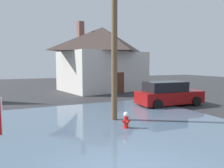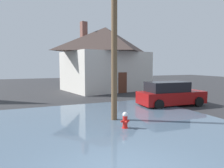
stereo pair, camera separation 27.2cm
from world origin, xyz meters
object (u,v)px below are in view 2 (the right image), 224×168
Objects in this scene: utility_pole at (114,29)px; parked_car at (170,94)px; house at (106,58)px; fire_hydrant at (125,121)px.

parked_car is at bearing 22.52° from utility_pole.
fire_hydrant is at bearing -107.84° from house.
utility_pole is 1.87× the size of parked_car.
utility_pole is 0.86× the size of house.
house is at bearing 72.16° from fire_hydrant.
utility_pole reaches higher than fire_hydrant.
utility_pole is 6.48m from parked_car.
parked_car is (5.07, 3.47, 0.39)m from fire_hydrant.
utility_pole reaches higher than house.
fire_hydrant is 0.09× the size of utility_pole.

